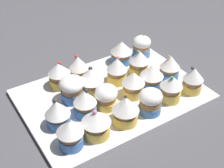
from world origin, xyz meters
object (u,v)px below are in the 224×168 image
Objects in this scene: cupcake_14 at (193,80)px; cupcake_15 at (171,88)px; cupcake_17 at (126,110)px; cupcake_18 at (96,123)px; cupcake_13 at (57,113)px; cupcake_16 at (150,101)px; cupcake_5 at (117,70)px; cupcake_12 at (85,102)px; cupcake_19 at (70,133)px; cupcake_3 at (59,75)px; cupcake_4 at (139,62)px; baking_tray at (112,95)px; cupcake_2 at (78,68)px; cupcake_6 at (91,80)px; cupcake_10 at (133,84)px; cupcake_11 at (106,96)px; cupcake_0 at (142,46)px; cupcake_7 at (72,88)px; cupcake_8 at (170,67)px; cupcake_9 at (152,76)px; cupcake_1 at (121,52)px.

cupcake_15 reaches higher than cupcake_14.
cupcake_18 is at bearing 0.15° from cupcake_17.
cupcake_13 is 22.35cm from cupcake_16.
cupcake_12 is at bearing 26.88° from cupcake_5.
cupcake_19 is (21.40, 14.43, -0.33)cm from cupcake_5.
cupcake_4 is at bearing 162.28° from cupcake_3.
cupcake_2 is (4.30, -10.66, 4.38)cm from baking_tray.
cupcake_10 is at bearing 139.65° from cupcake_6.
baking_tray is 7.01× the size of cupcake_16.
cupcake_12 is 22.17cm from cupcake_15.
cupcake_11 is 9.94cm from cupcake_18.
cupcake_13 is at bearing -13.81° from cupcake_15.
cupcake_2 is at bearing -24.49° from cupcake_4.
cupcake_0 reaches higher than baking_tray.
cupcake_2 and cupcake_14 have the same top height.
cupcake_6 is 1.05× the size of cupcake_12.
cupcake_3 reaches higher than cupcake_11.
cupcake_15 is (7.08, 21.75, 0.45)cm from cupcake_0.
cupcake_4 is 0.98× the size of cupcake_5.
cupcake_0 is 23.86cm from cupcake_6.
cupcake_18 is (6.91, 14.52, -0.23)cm from cupcake_6.
cupcake_3 is (28.44, 0.84, 0.28)cm from cupcake_0.
cupcake_0 is 1.04× the size of cupcake_16.
cupcake_13 is at bearing 47.88° from cupcake_2.
cupcake_16 is at bearing 2.54° from cupcake_14.
baking_tray is 15.24cm from cupcake_3.
cupcake_18 is 6.32cm from cupcake_19.
cupcake_7 is (5.65, 0.20, -0.31)cm from cupcake_6.
cupcake_14 is at bearing 135.91° from cupcake_5.
cupcake_14 is at bearing 153.93° from cupcake_7.
cupcake_14 is at bearing 168.60° from cupcake_13.
cupcake_6 reaches higher than cupcake_12.
cupcake_5 is 1.07× the size of cupcake_17.
baking_tray is at bearing -42.40° from cupcake_10.
cupcake_2 is 25.36cm from cupcake_19.
cupcake_5 is 1.07× the size of cupcake_8.
cupcake_11 is at bearing 43.20° from baking_tray.
baking_tray is 6.09× the size of cupcake_15.
cupcake_0 is 1.00× the size of cupcake_19.
cupcake_8 is 7.02cm from cupcake_9.
cupcake_7 is (21.41, 0.28, -0.31)cm from cupcake_4.
cupcake_13 is at bearing -2.10° from cupcake_11.
cupcake_14 is 36.06cm from cupcake_19.
cupcake_5 is 1.11× the size of cupcake_9.
cupcake_3 and cupcake_8 have the same top height.
baking_tray is 6.72× the size of cupcake_19.
cupcake_7 is 20.07cm from cupcake_16.
cupcake_1 is at bearing -152.05° from cupcake_6.
cupcake_1 is at bearing -133.14° from baking_tray.
cupcake_1 is 0.95× the size of cupcake_8.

